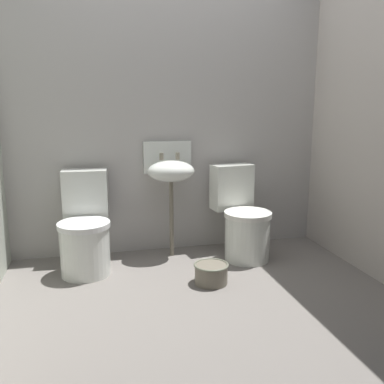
{
  "coord_description": "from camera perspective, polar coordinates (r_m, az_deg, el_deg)",
  "views": [
    {
      "loc": [
        -0.68,
        -2.53,
        1.31
      ],
      "look_at": [
        0.0,
        0.28,
        0.7
      ],
      "focal_mm": 39.3,
      "sensor_mm": 36.0,
      "label": 1
    }
  ],
  "objects": [
    {
      "name": "toilet_left",
      "position": [
        3.44,
        -14.3,
        -5.19
      ],
      "size": [
        0.42,
        0.61,
        0.78
      ],
      "rotation": [
        0.0,
        0.0,
        3.08
      ],
      "color": "white",
      "rests_on": "ground"
    },
    {
      "name": "bucket",
      "position": [
        3.17,
        2.62,
        -10.92
      ],
      "size": [
        0.26,
        0.26,
        0.15
      ],
      "color": "#6E6657",
      "rests_on": "ground"
    },
    {
      "name": "sink",
      "position": [
        3.58,
        -2.95,
        2.98
      ],
      "size": [
        0.42,
        0.35,
        0.99
      ],
      "color": "#6E6657",
      "rests_on": "ground"
    },
    {
      "name": "wall_back",
      "position": [
        3.76,
        -3.21,
        9.37
      ],
      "size": [
        3.16,
        0.1,
        2.29
      ],
      "primitive_type": "cube",
      "color": "#B1ADA9",
      "rests_on": "ground"
    },
    {
      "name": "toilet_right",
      "position": [
        3.66,
        6.87,
        -3.87
      ],
      "size": [
        0.46,
        0.64,
        0.78
      ],
      "rotation": [
        0.0,
        0.0,
        3.29
      ],
      "color": "white",
      "rests_on": "ground"
    },
    {
      "name": "ground_plane",
      "position": [
        2.95,
        1.31,
        -15.31
      ],
      "size": [
        3.16,
        2.61,
        0.08
      ],
      "primitive_type": "cube",
      "color": "slate"
    }
  ]
}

